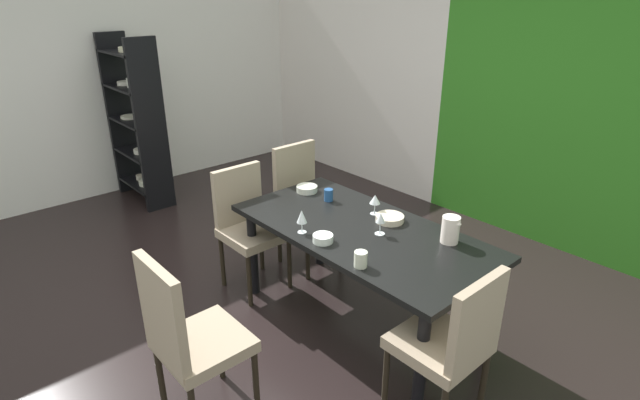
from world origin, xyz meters
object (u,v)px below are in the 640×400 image
Objects in this scene: chair_head_near at (188,336)px; serving_bowl_near_window at (307,189)px; chair_right_near at (452,340)px; wine_glass_near_shelf at (380,219)px; wine_glass_east at (375,200)px; serving_bowl_center at (323,238)px; chair_left_near at (248,222)px; cup_right at (329,195)px; chair_left_far at (303,200)px; wine_glass_corner at (302,217)px; cup_front at (361,259)px; pitcher_west at (450,229)px; display_shelf at (136,121)px; dining_table at (361,240)px; serving_bowl_left at (390,218)px.

chair_head_near reaches higher than serving_bowl_near_window.
chair_right_near reaches higher than wine_glass_near_shelf.
serving_bowl_center is (0.07, -0.55, -0.08)m from wine_glass_east.
chair_right_near is 0.99× the size of chair_left_near.
chair_head_near is 1.57m from cup_right.
wine_glass_east is at bearing 63.46° from chair_right_near.
chair_left_far reaches higher than chair_right_near.
cup_front is (0.56, -0.02, -0.06)m from wine_glass_corner.
wine_glass_corner is 0.56m from cup_right.
pitcher_west reaches higher than serving_bowl_near_window.
display_shelf is 18.83× the size of cup_front.
pitcher_west is at bearing 5.93° from serving_bowl_near_window.
dining_table is at bearing 91.14° from chair_head_near.
serving_bowl_near_window reaches higher than dining_table.
chair_head_near is 5.85× the size of pitcher_west.
display_shelf is at bearing -173.10° from cup_right.
wine_glass_near_shelf is (3.34, 0.21, -0.04)m from display_shelf.
chair_right_near is 1.37m from chair_head_near.
serving_bowl_near_window is (0.21, 0.43, 0.22)m from chair_left_near.
chair_head_near reaches higher than dining_table.
serving_bowl_left is 1.18× the size of serving_bowl_near_window.
wine_glass_east reaches higher than cup_right.
dining_table is 0.76m from serving_bowl_near_window.
dining_table is at bearing -67.33° from wine_glass_east.
serving_bowl_near_window is 1.25m from pitcher_west.
chair_left_near reaches higher than wine_glass_corner.
chair_left_near is 1.31m from cup_front.
serving_bowl_center is 1.42× the size of cup_right.
cup_right is at bearing 73.89° from chair_left_far.
pitcher_west reaches higher than serving_bowl_left.
serving_bowl_center is at bearing -2.58° from display_shelf.
chair_right_near reaches higher than cup_front.
cup_front reaches higher than serving_bowl_near_window.
pitcher_west reaches higher than cup_right.
dining_table is 0.99m from chair_left_far.
chair_left_far is 1.00m from wine_glass_corner.
chair_left_near is 7.43× the size of serving_bowl_center.
pitcher_west is at bearing 33.86° from wine_glass_near_shelf.
chair_left_far is at bearing 176.58° from serving_bowl_left.
chair_left_near is 1.58m from pitcher_west.
wine_glass_east is at bearing 112.67° from dining_table.
wine_glass_corner is at bearing -122.92° from dining_table.
chair_head_near is at bearing 138.22° from chair_right_near.
dining_table is 10.96× the size of serving_bowl_near_window.
chair_right_near is 4.16m from display_shelf.
chair_head_near is at bearing -91.01° from serving_bowl_left.
cup_front is 0.66m from pitcher_west.
chair_head_near is 7.05× the size of wine_glass_east.
dining_table is 0.99m from chair_right_near.
chair_left_near is at bearing -163.74° from wine_glass_near_shelf.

